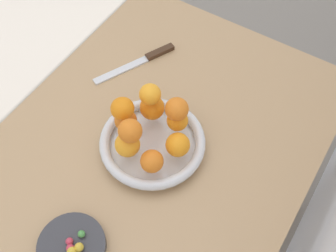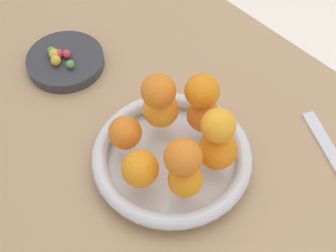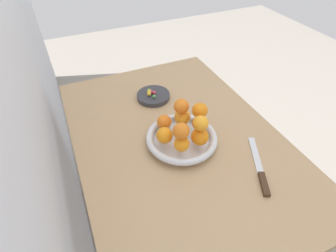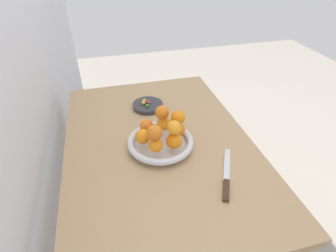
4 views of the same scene
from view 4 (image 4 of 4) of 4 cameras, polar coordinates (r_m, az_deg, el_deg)
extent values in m
plane|color=gray|center=(1.67, -1.46, -23.43)|extent=(6.00, 6.00, 0.00)
cube|color=tan|center=(1.11, -2.03, -4.06)|extent=(1.10, 0.76, 0.04)
cylinder|color=tan|center=(1.78, 4.82, -1.68)|extent=(0.05, 0.05, 0.70)
cylinder|color=tan|center=(1.71, -16.00, -4.87)|extent=(0.05, 0.05, 0.70)
cylinder|color=silver|center=(1.06, -1.65, -4.23)|extent=(0.22, 0.22, 0.01)
torus|color=silver|center=(1.05, -1.67, -3.40)|extent=(0.27, 0.27, 0.03)
cylinder|color=#333338|center=(1.31, -4.41, 4.46)|extent=(0.15, 0.15, 0.02)
sphere|color=orange|center=(1.01, -5.53, -2.29)|extent=(0.06, 0.06, 0.06)
sphere|color=orange|center=(0.97, -2.71, -4.19)|extent=(0.05, 0.05, 0.05)
sphere|color=orange|center=(0.99, 1.35, -3.22)|extent=(0.06, 0.06, 0.06)
sphere|color=orange|center=(1.04, 2.24, -0.87)|extent=(0.06, 0.06, 0.06)
sphere|color=orange|center=(1.08, -0.86, 0.59)|extent=(0.06, 0.06, 0.06)
sphere|color=orange|center=(1.07, -4.70, 0.07)|extent=(0.06, 0.06, 0.06)
sphere|color=orange|center=(0.94, -2.93, -1.41)|extent=(0.06, 0.06, 0.06)
sphere|color=orange|center=(1.04, -1.29, 2.98)|extent=(0.06, 0.06, 0.06)
sphere|color=orange|center=(1.02, 2.18, 1.86)|extent=(0.06, 0.06, 0.06)
sphere|color=orange|center=(0.95, 1.36, -0.34)|extent=(0.05, 0.05, 0.05)
sphere|color=#4C9947|center=(1.32, -5.15, 5.63)|extent=(0.02, 0.02, 0.02)
sphere|color=#4C9947|center=(1.28, -4.35, 4.50)|extent=(0.02, 0.02, 0.02)
sphere|color=gold|center=(1.29, -5.35, 5.04)|extent=(0.02, 0.02, 0.02)
sphere|color=#C6384C|center=(1.30, -4.22, 5.15)|extent=(0.02, 0.02, 0.02)
sphere|color=gold|center=(1.31, -5.15, 5.43)|extent=(0.02, 0.02, 0.02)
sphere|color=#C6384C|center=(1.31, -4.98, 5.32)|extent=(0.02, 0.02, 0.02)
cube|color=#3F2819|center=(0.92, 12.54, -13.50)|extent=(0.09, 0.06, 0.01)
cube|color=silver|center=(1.01, 12.72, -8.12)|extent=(0.16, 0.09, 0.01)
camera|label=1|loc=(1.26, -29.38, 43.06)|focal=45.00mm
camera|label=2|loc=(0.48, -40.53, 33.88)|focal=55.00mm
camera|label=3|loc=(0.24, -62.20, 23.32)|focal=28.00mm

